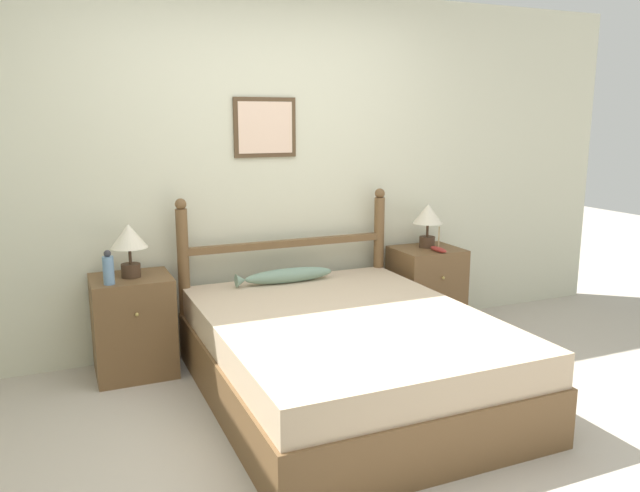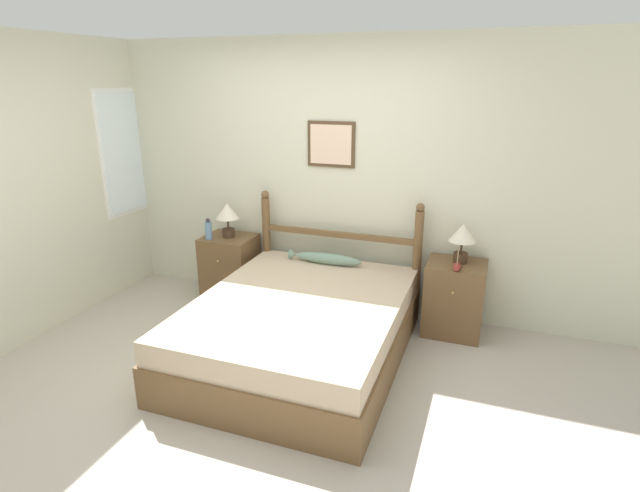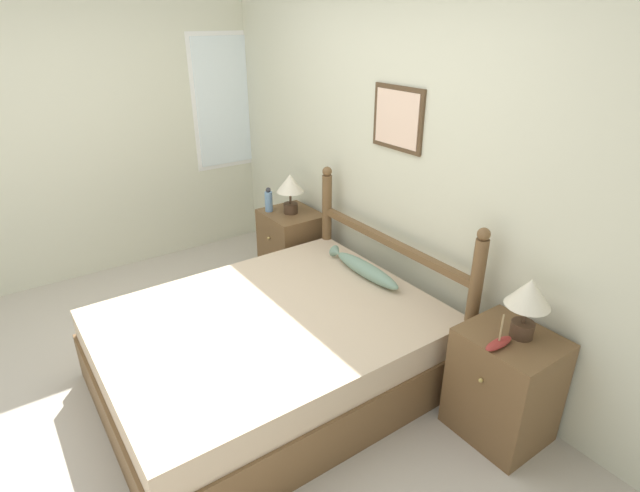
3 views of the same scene
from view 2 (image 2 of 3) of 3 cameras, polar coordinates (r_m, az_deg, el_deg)
name	(u,v)px [view 2 (image 2 of 3)]	position (r m, az deg, el deg)	size (l,w,h in m)	color
ground_plane	(244,391)	(3.84, -8.73, -16.05)	(16.00, 16.00, 0.00)	#B7AD9E
wall_back	(323,177)	(4.83, 0.36, 7.91)	(6.40, 0.08, 2.55)	beige
bed	(300,329)	(4.08, -2.32, -9.41)	(1.60, 2.05, 0.52)	brown
headboard	(338,250)	(4.79, 2.08, -0.41)	(1.60, 0.08, 1.13)	brown
nightstand_left	(230,267)	(5.22, -10.21, -2.39)	(0.50, 0.46, 0.66)	brown
nightstand_right	(454,298)	(4.59, 15.08, -5.77)	(0.50, 0.46, 0.66)	brown
table_lamp_left	(227,214)	(5.04, -10.54, 3.62)	(0.23, 0.23, 0.35)	#422D1E
table_lamp_right	(463,236)	(4.43, 15.98, 1.10)	(0.23, 0.23, 0.35)	#422D1E
bottle	(209,230)	(5.05, -12.62, 1.83)	(0.07, 0.07, 0.22)	#668CB2
model_boat	(457,266)	(4.33, 15.39, -2.27)	(0.06, 0.20, 0.20)	maroon
fish_pillow	(325,258)	(4.69, 0.62, -1.43)	(0.71, 0.12, 0.10)	gray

